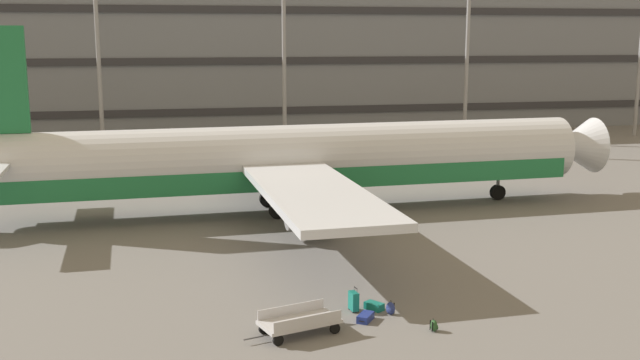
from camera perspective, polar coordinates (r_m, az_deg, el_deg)
The scene contains 9 objects.
ground_plane at distance 42.83m, azimuth -8.46°, elevation -2.45°, with size 600.00×600.00×0.00m, color slate.
terminal_structure at distance 84.18m, azimuth -10.63°, elevation 10.65°, with size 145.29×19.97×19.54m.
airliner at distance 42.10m, azimuth -2.46°, elevation 1.50°, with size 38.81×31.36×10.24m.
suitcase_scuffed at distance 26.72m, azimuth 3.44°, elevation -10.29°, with size 0.77×0.85×0.26m.
suitcase_red at distance 27.76m, azimuth 4.10°, elevation -9.45°, with size 0.71×0.77×0.27m.
suitcase_orange at distance 27.50m, azimuth 2.55°, elevation -9.09°, with size 0.31×0.50×0.88m.
backpack_laid_flat at distance 27.31m, azimuth 5.32°, elevation -9.62°, with size 0.39×0.38×0.52m.
backpack_purple at distance 26.06m, azimuth 8.59°, elevation -10.80°, with size 0.26×0.33×0.45m.
baggage_cart at distance 25.49m, azimuth -1.57°, elevation -10.62°, with size 3.36×1.98×0.82m.
Camera 1 is at (-2.54, -41.64, 9.74)m, focal length 42.49 mm.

